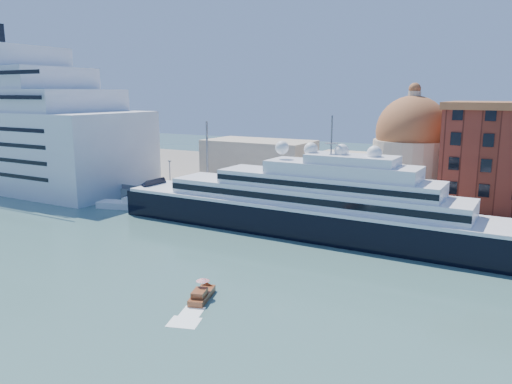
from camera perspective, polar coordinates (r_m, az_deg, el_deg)
The scene contains 9 objects.
ground at distance 85.01m, azimuth -7.35°, elevation -7.40°, with size 400.00×400.00×0.00m, color #375F5B.
quay at distance 112.50m, azimuth 3.15°, elevation -2.02°, with size 180.00×10.00×2.50m, color gray.
land at distance 149.57m, azimuth 10.26°, elevation 1.05°, with size 260.00×72.00×2.00m, color slate.
quay_fence at distance 108.19m, azimuth 2.09°, elevation -1.54°, with size 180.00×0.10×1.20m, color slate.
superyacht at distance 99.23m, azimuth 3.76°, elevation -1.82°, with size 89.98×12.47×26.89m.
service_barge at distance 123.08m, azimuth -14.68°, elevation -1.41°, with size 13.50×7.60×2.88m.
water_taxi at distance 68.20m, azimuth -6.24°, elevation -11.55°, with size 3.89×6.46×2.91m.
church at distance 129.87m, azimuth 10.48°, elevation 3.93°, with size 66.00×18.00×25.50m.
lamp_posts at distance 115.58m, azimuth -2.81°, elevation 2.68°, with size 120.80×2.40×18.00m.
Camera 1 is at (49.20, -63.82, 27.09)m, focal length 35.00 mm.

